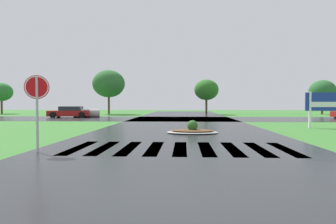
{
  "coord_description": "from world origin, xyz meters",
  "views": [
    {
      "loc": [
        0.13,
        -4.59,
        1.6
      ],
      "look_at": [
        -0.83,
        13.34,
        1.04
      ],
      "focal_mm": 31.68,
      "sensor_mm": 36.0,
      "label": 1
    }
  ],
  "objects_px": {
    "stop_sign": "(37,95)",
    "estate_billboard": "(327,104)",
    "drainage_pipe_stack": "(87,113)",
    "car_silver_hatch": "(70,112)",
    "median_island": "(192,131)"
  },
  "relations": [
    {
      "from": "car_silver_hatch",
      "to": "estate_billboard",
      "type": "bearing_deg",
      "value": 143.81
    },
    {
      "from": "estate_billboard",
      "to": "car_silver_hatch",
      "type": "relative_size",
      "value": 0.58
    },
    {
      "from": "estate_billboard",
      "to": "median_island",
      "type": "xyz_separation_m",
      "value": [
        -8.56,
        -3.65,
        -1.4
      ]
    },
    {
      "from": "stop_sign",
      "to": "car_silver_hatch",
      "type": "height_order",
      "value": "stop_sign"
    },
    {
      "from": "stop_sign",
      "to": "estate_billboard",
      "type": "bearing_deg",
      "value": 18.48
    },
    {
      "from": "median_island",
      "to": "estate_billboard",
      "type": "bearing_deg",
      "value": 23.1
    },
    {
      "from": "median_island",
      "to": "car_silver_hatch",
      "type": "relative_size",
      "value": 0.59
    },
    {
      "from": "stop_sign",
      "to": "median_island",
      "type": "height_order",
      "value": "stop_sign"
    },
    {
      "from": "drainage_pipe_stack",
      "to": "car_silver_hatch",
      "type": "bearing_deg",
      "value": -172.2
    },
    {
      "from": "estate_billboard",
      "to": "drainage_pipe_stack",
      "type": "distance_m",
      "value": 23.18
    },
    {
      "from": "median_island",
      "to": "drainage_pipe_stack",
      "type": "distance_m",
      "value": 19.46
    },
    {
      "from": "estate_billboard",
      "to": "car_silver_hatch",
      "type": "distance_m",
      "value": 24.54
    },
    {
      "from": "stop_sign",
      "to": "drainage_pipe_stack",
      "type": "bearing_deg",
      "value": 87.19
    },
    {
      "from": "car_silver_hatch",
      "to": "drainage_pipe_stack",
      "type": "relative_size",
      "value": 1.58
    },
    {
      "from": "stop_sign",
      "to": "car_silver_hatch",
      "type": "xyz_separation_m",
      "value": [
        -7.58,
        22.11,
        -1.26
      ]
    }
  ]
}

